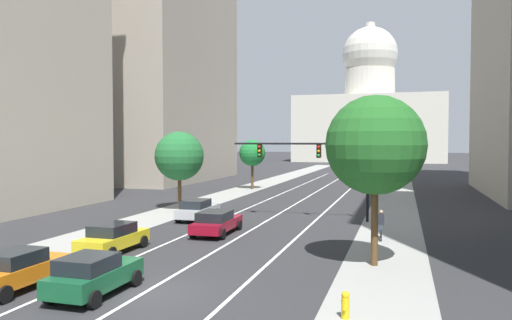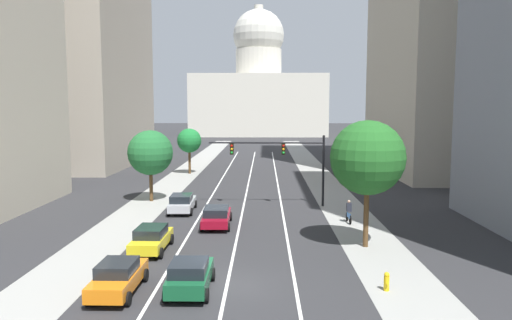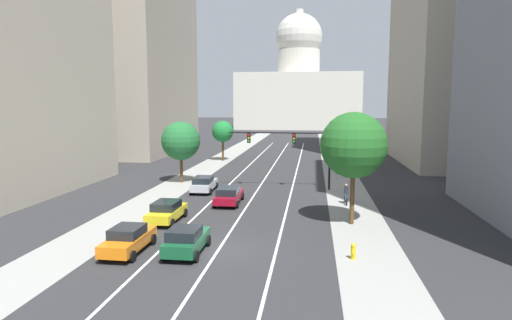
{
  "view_description": "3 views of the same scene",
  "coord_description": "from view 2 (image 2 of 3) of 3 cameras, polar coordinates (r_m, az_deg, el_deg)",
  "views": [
    {
      "loc": [
        9.27,
        -16.35,
        5.72
      ],
      "look_at": [
        -0.83,
        17.3,
        4.37
      ],
      "focal_mm": 34.37,
      "sensor_mm": 36.0,
      "label": 1
    },
    {
      "loc": [
        1.8,
        -22.57,
        8.59
      ],
      "look_at": [
        0.94,
        27.02,
        3.15
      ],
      "focal_mm": 33.8,
      "sensor_mm": 36.0,
      "label": 2
    },
    {
      "loc": [
        5.32,
        -24.04,
        8.37
      ],
      "look_at": [
        -0.26,
        18.64,
        2.85
      ],
      "focal_mm": 30.88,
      "sensor_mm": 36.0,
      "label": 3
    }
  ],
  "objects": [
    {
      "name": "car_green",
      "position": [
        23.27,
        -7.81,
        -13.36
      ],
      "size": [
        2.02,
        4.03,
        1.56
      ],
      "rotation": [
        0.0,
        0.0,
        1.57
      ],
      "color": "#14512D",
      "rests_on": "ground"
    },
    {
      "name": "lane_stripe_right",
      "position": [
        48.36,
        2.78,
        -3.97
      ],
      "size": [
        0.16,
        90.0,
        0.01
      ],
      "primitive_type": "cube",
      "color": "white",
      "rests_on": "ground"
    },
    {
      "name": "lane_stripe_left",
      "position": [
        48.6,
        -5.07,
        -3.93
      ],
      "size": [
        0.16,
        90.0,
        0.01
      ],
      "primitive_type": "cube",
      "color": "white",
      "rests_on": "ground"
    },
    {
      "name": "car_orange",
      "position": [
        23.81,
        -16.0,
        -13.15
      ],
      "size": [
        1.97,
        4.4,
        1.52
      ],
      "rotation": [
        0.0,
        0.0,
        1.56
      ],
      "color": "orange",
      "rests_on": "ground"
    },
    {
      "name": "fire_hydrant",
      "position": [
        24.08,
        15.2,
        -13.69
      ],
      "size": [
        0.26,
        0.35,
        0.91
      ],
      "color": "yellow",
      "rests_on": "ground"
    },
    {
      "name": "traffic_signal_mast",
      "position": [
        41.73,
        3.42,
        0.55
      ],
      "size": [
        10.02,
        0.39,
        6.19
      ],
      "color": "black",
      "rests_on": "ground"
    },
    {
      "name": "street_tree_near_left",
      "position": [
        44.89,
        -12.39,
        0.84
      ],
      "size": [
        4.1,
        4.1,
        6.53
      ],
      "color": "#51381E",
      "rests_on": "ground"
    },
    {
      "name": "street_tree_mid_left",
      "position": [
        62.81,
        -7.9,
        2.27
      ],
      "size": [
        3.13,
        3.13,
        5.88
      ],
      "color": "#51381E",
      "rests_on": "ground"
    },
    {
      "name": "sidewalk_left",
      "position": [
        59.12,
        -9.13,
        -2.17
      ],
      "size": [
        3.91,
        130.0,
        0.01
      ],
      "primitive_type": "cube",
      "color": "gray",
      "rests_on": "ground"
    },
    {
      "name": "street_tree_far_right",
      "position": [
        29.97,
        13.06,
        0.25
      ],
      "size": [
        4.56,
        4.56,
        7.83
      ],
      "color": "#51381E",
      "rests_on": "ground"
    },
    {
      "name": "car_crimson",
      "position": [
        35.19,
        -4.69,
        -6.63
      ],
      "size": [
        2.16,
        4.79,
        1.45
      ],
      "rotation": [
        0.0,
        0.0,
        1.59
      ],
      "color": "maroon",
      "rests_on": "ground"
    },
    {
      "name": "sidewalk_right",
      "position": [
        58.6,
        7.63,
        -2.22
      ],
      "size": [
        3.91,
        130.0,
        0.01
      ],
      "primitive_type": "cube",
      "color": "gray",
      "rests_on": "ground"
    },
    {
      "name": "capitol_building",
      "position": [
        150.47,
        0.31,
        8.09
      ],
      "size": [
        40.39,
        25.19,
        39.45
      ],
      "color": "beige",
      "rests_on": "ground"
    },
    {
      "name": "cyclist",
      "position": [
        36.75,
        10.93,
        -6.01
      ],
      "size": [
        0.38,
        1.7,
        1.72
      ],
      "rotation": [
        0.0,
        0.0,
        1.63
      ],
      "color": "black",
      "rests_on": "ground"
    },
    {
      "name": "car_yellow",
      "position": [
        29.88,
        -12.28,
        -9.04
      ],
      "size": [
        2.04,
        4.33,
        1.49
      ],
      "rotation": [
        0.0,
        0.0,
        1.56
      ],
      "color": "yellow",
      "rests_on": "ground"
    },
    {
      "name": "car_silver",
      "position": [
        40.2,
        -8.74,
        -5.01
      ],
      "size": [
        2.12,
        4.66,
        1.52
      ],
      "rotation": [
        0.0,
        0.0,
        1.6
      ],
      "color": "#B2B5BA",
      "rests_on": "ground"
    },
    {
      "name": "lane_stripe_center",
      "position": [
        48.37,
        -1.16,
        -3.96
      ],
      "size": [
        0.16,
        90.0,
        0.01
      ],
      "primitive_type": "cube",
      "color": "white",
      "rests_on": "ground"
    },
    {
      "name": "ground_plane",
      "position": [
        63.18,
        -0.65,
        -1.56
      ],
      "size": [
        400.0,
        400.0,
        0.0
      ],
      "primitive_type": "plane",
      "color": "#2B2B2D"
    }
  ]
}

